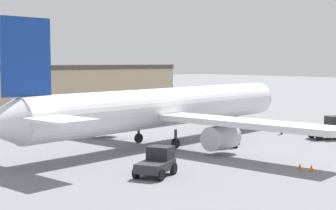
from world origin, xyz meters
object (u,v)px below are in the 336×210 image
pushback_tug (328,129)px  safety_cone_far (311,168)px  belt_loader_truck (230,135)px  airplane (161,108)px  safety_cone_near (300,167)px  ground_crew_worker (282,127)px  baggage_tug (157,162)px

pushback_tug → safety_cone_far: 17.21m
belt_loader_truck → pushback_tug: 11.59m
airplane → safety_cone_far: bearing=-96.5°
belt_loader_truck → safety_cone_far: size_ratio=6.28×
safety_cone_far → airplane: bearing=91.3°
airplane → safety_cone_near: (0.07, -16.04, -3.28)m
ground_crew_worker → pushback_tug: bearing=41.6°
airplane → pushback_tug: airplane is taller
baggage_tug → safety_cone_near: size_ratio=6.79×
airplane → pushback_tug: (15.54, -8.72, -2.45)m
airplane → safety_cone_far: (0.38, -16.83, -3.28)m
ground_crew_worker → baggage_tug: (-23.82, -7.03, 0.11)m
pushback_tug → airplane: bearing=-178.1°
safety_cone_far → baggage_tug: bearing=145.9°
ground_crew_worker → baggage_tug: bearing=-40.7°
airplane → baggage_tug: 14.06m
ground_crew_worker → safety_cone_far: ground_crew_worker is taller
pushback_tug → safety_cone_near: bearing=-123.5°
airplane → safety_cone_far: 17.15m
safety_cone_near → safety_cone_far: bearing=-68.8°
baggage_tug → belt_loader_truck: 14.86m
baggage_tug → safety_cone_near: bearing=-57.8°
belt_loader_truck → safety_cone_near: 12.19m
safety_cone_near → airplane: bearing=90.3°
baggage_tug → safety_cone_near: 10.80m
baggage_tug → ground_crew_worker: bearing=-9.8°
airplane → baggage_tug: size_ratio=10.95×
airplane → ground_crew_worker: 15.33m
belt_loader_truck → safety_cone_near: size_ratio=6.28×
airplane → baggage_tug: (-9.11, -10.39, -2.58)m
belt_loader_truck → safety_cone_near: (-4.57, -11.27, -0.74)m
baggage_tug → safety_cone_far: baggage_tug is taller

